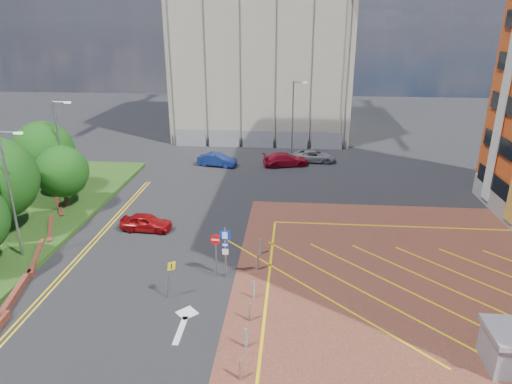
# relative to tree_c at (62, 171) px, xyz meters

# --- Properties ---
(ground) EXTENTS (140.00, 140.00, 0.00)m
(ground) POSITION_rel_tree_c_xyz_m (13.50, -10.00, -3.19)
(ground) COLOR black
(ground) RESTS_ON ground
(forecourt) EXTENTS (26.00, 26.00, 0.02)m
(forecourt) POSITION_rel_tree_c_xyz_m (27.50, -10.00, -3.18)
(forecourt) COLOR brown
(forecourt) RESTS_ON ground
(retaining_wall) EXTENTS (6.06, 20.33, 0.40)m
(retaining_wall) POSITION_rel_tree_c_xyz_m (1.70, -8.00, -2.99)
(retaining_wall) COLOR brown
(retaining_wall) RESTS_ON ground
(tree_c) EXTENTS (4.00, 4.00, 4.90)m
(tree_c) POSITION_rel_tree_c_xyz_m (0.00, 0.00, 0.00)
(tree_c) COLOR #3D2B1C
(tree_c) RESTS_ON grass_bed
(tree_d) EXTENTS (5.00, 5.00, 6.08)m
(tree_d) POSITION_rel_tree_c_xyz_m (-3.00, 3.00, 0.68)
(tree_d) COLOR #3D2B1C
(tree_d) RESTS_ON grass_bed
(lamp_left_near) EXTENTS (1.53, 0.16, 8.00)m
(lamp_left_near) POSITION_rel_tree_c_xyz_m (1.08, -8.00, 1.47)
(lamp_left_near) COLOR #9EA0A8
(lamp_left_near) RESTS_ON grass_bed
(lamp_left_far) EXTENTS (1.53, 0.16, 8.00)m
(lamp_left_far) POSITION_rel_tree_c_xyz_m (-0.92, 2.00, 1.47)
(lamp_left_far) COLOR #9EA0A8
(lamp_left_far) RESTS_ON grass_bed
(lamp_back) EXTENTS (1.53, 0.16, 8.00)m
(lamp_back) POSITION_rel_tree_c_xyz_m (17.58, 18.00, 1.17)
(lamp_back) COLOR #9EA0A8
(lamp_back) RESTS_ON ground
(sign_cluster) EXTENTS (1.17, 0.12, 3.20)m
(sign_cluster) POSITION_rel_tree_c_xyz_m (13.80, -9.02, -1.24)
(sign_cluster) COLOR #9EA0A8
(sign_cluster) RESTS_ON ground
(warning_sign) EXTENTS (0.61, 0.39, 2.25)m
(warning_sign) POSITION_rel_tree_c_xyz_m (11.35, -11.37, -1.76)
(warning_sign) COLOR #9EA0A8
(warning_sign) RESTS_ON ground
(bollard_row) EXTENTS (0.14, 11.14, 0.90)m
(bollard_row) POSITION_rel_tree_c_xyz_m (15.80, -11.67, -2.72)
(bollard_row) COLOR #9EA0A8
(bollard_row) RESTS_ON forecourt
(construction_building) EXTENTS (21.20, 19.20, 22.00)m
(construction_building) POSITION_rel_tree_c_xyz_m (13.50, 30.00, 7.81)
(construction_building) COLOR #B3AA92
(construction_building) RESTS_ON ground
(construction_fence) EXTENTS (21.60, 0.06, 2.00)m
(construction_fence) POSITION_rel_tree_c_xyz_m (14.50, 20.00, -2.19)
(construction_fence) COLOR gray
(construction_fence) RESTS_ON ground
(car_red_left) EXTENTS (3.73, 1.69, 1.24)m
(car_red_left) POSITION_rel_tree_c_xyz_m (7.41, -3.16, -2.57)
(car_red_left) COLOR #990D0F
(car_red_left) RESTS_ON ground
(car_blue_back) EXTENTS (4.19, 2.14, 1.32)m
(car_blue_back) POSITION_rel_tree_c_xyz_m (9.91, 12.49, -2.53)
(car_blue_back) COLOR navy
(car_blue_back) RESTS_ON ground
(car_red_back) EXTENTS (4.97, 3.00, 1.35)m
(car_red_back) POSITION_rel_tree_c_xyz_m (16.91, 13.11, -2.52)
(car_red_back) COLOR maroon
(car_red_back) RESTS_ON ground
(car_silver_back) EXTENTS (4.49, 2.13, 1.24)m
(car_silver_back) POSITION_rel_tree_c_xyz_m (19.89, 14.83, -2.57)
(car_silver_back) COLOR #A0A1A7
(car_silver_back) RESTS_ON ground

